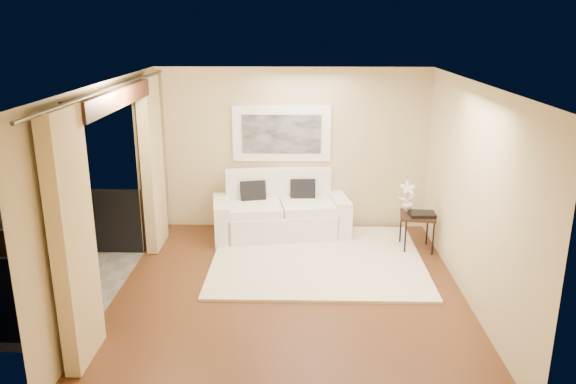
{
  "coord_description": "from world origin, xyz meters",
  "views": [
    {
      "loc": [
        0.12,
        -6.66,
        3.38
      ],
      "look_at": [
        -0.04,
        1.03,
        1.05
      ],
      "focal_mm": 35.0,
      "sensor_mm": 36.0,
      "label": 1
    }
  ],
  "objects_px": {
    "sofa": "(280,213)",
    "side_table": "(418,218)",
    "orchid": "(408,197)",
    "bistro_table": "(56,256)",
    "balcony_chair_far": "(68,224)",
    "balcony_chair_near": "(0,266)",
    "ice_bucket": "(46,238)"
  },
  "relations": [
    {
      "from": "sofa",
      "to": "bistro_table",
      "type": "distance_m",
      "value": 3.69
    },
    {
      "from": "side_table",
      "to": "balcony_chair_near",
      "type": "bearing_deg",
      "value": -159.31
    },
    {
      "from": "sofa",
      "to": "side_table",
      "type": "distance_m",
      "value": 2.22
    },
    {
      "from": "balcony_chair_far",
      "to": "orchid",
      "type": "bearing_deg",
      "value": 175.04
    },
    {
      "from": "sofa",
      "to": "balcony_chair_far",
      "type": "bearing_deg",
      "value": -165.71
    },
    {
      "from": "sofa",
      "to": "balcony_chair_far",
      "type": "relative_size",
      "value": 2.17
    },
    {
      "from": "orchid",
      "to": "balcony_chair_near",
      "type": "bearing_deg",
      "value": -157.66
    },
    {
      "from": "sofa",
      "to": "bistro_table",
      "type": "height_order",
      "value": "sofa"
    },
    {
      "from": "balcony_chair_near",
      "to": "ice_bucket",
      "type": "height_order",
      "value": "balcony_chair_near"
    },
    {
      "from": "sofa",
      "to": "orchid",
      "type": "height_order",
      "value": "orchid"
    },
    {
      "from": "orchid",
      "to": "balcony_chair_near",
      "type": "xyz_separation_m",
      "value": [
        -5.25,
        -2.16,
        -0.23
      ]
    },
    {
      "from": "ice_bucket",
      "to": "bistro_table",
      "type": "bearing_deg",
      "value": -40.36
    },
    {
      "from": "sofa",
      "to": "ice_bucket",
      "type": "xyz_separation_m",
      "value": [
        -2.77,
        -2.46,
        0.5
      ]
    },
    {
      "from": "bistro_table",
      "to": "balcony_chair_far",
      "type": "xyz_separation_m",
      "value": [
        -0.38,
        1.3,
        -0.07
      ]
    },
    {
      "from": "balcony_chair_near",
      "to": "balcony_chair_far",
      "type": "bearing_deg",
      "value": 83.72
    },
    {
      "from": "orchid",
      "to": "balcony_chair_far",
      "type": "relative_size",
      "value": 0.46
    },
    {
      "from": "side_table",
      "to": "balcony_chair_near",
      "type": "height_order",
      "value": "balcony_chair_near"
    },
    {
      "from": "balcony_chair_near",
      "to": "sofa",
      "type": "bearing_deg",
      "value": 44.15
    },
    {
      "from": "orchid",
      "to": "ice_bucket",
      "type": "height_order",
      "value": "orchid"
    },
    {
      "from": "orchid",
      "to": "ice_bucket",
      "type": "xyz_separation_m",
      "value": [
        -4.75,
        -1.95,
        0.06
      ]
    },
    {
      "from": "ice_bucket",
      "to": "side_table",
      "type": "bearing_deg",
      "value": 20.48
    },
    {
      "from": "balcony_chair_near",
      "to": "ice_bucket",
      "type": "relative_size",
      "value": 5.07
    },
    {
      "from": "sofa",
      "to": "side_table",
      "type": "bearing_deg",
      "value": -25.36
    },
    {
      "from": "side_table",
      "to": "ice_bucket",
      "type": "distance_m",
      "value": 5.24
    },
    {
      "from": "sofa",
      "to": "balcony_chair_far",
      "type": "height_order",
      "value": "balcony_chair_far"
    },
    {
      "from": "sofa",
      "to": "orchid",
      "type": "distance_m",
      "value": 2.09
    },
    {
      "from": "sofa",
      "to": "bistro_table",
      "type": "relative_size",
      "value": 2.97
    },
    {
      "from": "sofa",
      "to": "balcony_chair_far",
      "type": "xyz_separation_m",
      "value": [
        -3.0,
        -1.29,
        0.25
      ]
    },
    {
      "from": "side_table",
      "to": "ice_bucket",
      "type": "relative_size",
      "value": 2.98
    },
    {
      "from": "ice_bucket",
      "to": "balcony_chair_far",
      "type": "bearing_deg",
      "value": 100.83
    },
    {
      "from": "orchid",
      "to": "ice_bucket",
      "type": "distance_m",
      "value": 5.13
    },
    {
      "from": "orchid",
      "to": "bistro_table",
      "type": "height_order",
      "value": "orchid"
    }
  ]
}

